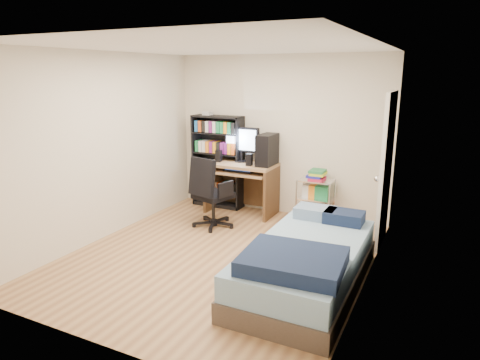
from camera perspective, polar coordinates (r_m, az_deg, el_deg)
The scene contains 7 objects.
room at distance 5.03m, azimuth -2.93°, elevation 2.96°, with size 3.58×4.08×2.58m.
media_shelf at distance 7.18m, azimuth -2.98°, elevation 2.62°, with size 0.86×0.29×1.60m.
computer_desk at distance 6.82m, azimuth 1.23°, elevation 1.63°, with size 1.10×0.64×1.38m.
office_chair at distance 6.30m, azimuth -3.88°, elevation -3.32°, with size 0.77×0.77×1.05m.
wire_cart at distance 6.49m, azimuth 10.10°, elevation -1.09°, with size 0.52×0.37×0.83m.
bed at distance 4.64m, azimuth 8.78°, elevation -10.91°, with size 1.08×2.16×0.61m.
door at distance 5.83m, azimuth 18.88°, elevation 1.25°, with size 0.12×0.80×2.00m.
Camera 1 is at (2.40, -4.31, 2.23)m, focal length 32.00 mm.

